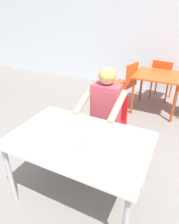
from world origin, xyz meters
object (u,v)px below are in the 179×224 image
table_background_red (158,79)px  chair_red_far (162,77)px  chair_red_left (126,81)px  diner_foreground (103,110)px  thali_tray (80,140)px  table_foreground (79,145)px  chair_foreground (109,119)px  drinking_cup (43,127)px

table_background_red → chair_red_far: chair_red_far is taller
chair_red_left → chair_red_far: chair_red_left is taller
diner_foreground → chair_red_far: diner_foreground is taller
thali_tray → table_background_red: bearing=83.4°
table_foreground → chair_red_far: size_ratio=1.48×
table_background_red → chair_red_left: 0.60m
diner_foreground → chair_red_left: size_ratio=1.39×
chair_foreground → diner_foreground: 0.32m
drinking_cup → table_background_red: bearing=74.8°
chair_foreground → chair_red_far: size_ratio=0.97×
thali_tray → diner_foreground: 0.71m
chair_red_left → drinking_cup: bearing=-91.9°
table_foreground → diner_foreground: (-0.05, 0.67, 0.04)m
table_foreground → table_background_red: table_foreground is taller
diner_foreground → table_background_red: bearing=78.3°
drinking_cup → diner_foreground: bearing=67.0°
table_foreground → thali_tray: size_ratio=4.20×
chair_red_far → thali_tray: bearing=-95.4°
drinking_cup → chair_red_far: (0.67, 3.04, -0.30)m
chair_red_left → chair_foreground: bearing=-81.4°
table_foreground → chair_red_left: bearing=96.5°
chair_red_left → thali_tray: bearing=-82.9°
table_background_red → chair_foreground: bearing=-103.3°
diner_foreground → table_background_red: diner_foreground is taller
drinking_cup → diner_foreground: size_ratio=0.08×
table_background_red → chair_red_far: bearing=89.8°
chair_red_left → chair_red_far: 0.83m
chair_red_far → drinking_cup: bearing=-102.5°
chair_foreground → diner_foreground: diner_foreground is taller
chair_red_far → table_background_red: bearing=-90.2°
table_foreground → diner_foreground: size_ratio=1.05×
table_foreground → chair_foreground: (-0.05, 0.89, -0.19)m
chair_foreground → table_background_red: chair_foreground is taller
diner_foreground → chair_red_far: size_ratio=1.42×
table_foreground → drinking_cup: 0.38m
diner_foreground → chair_red_far: 2.35m
chair_red_left → chair_red_far: bearing=45.1°
drinking_cup → chair_foreground: (0.31, 0.94, -0.31)m
chair_foreground → chair_red_far: bearing=80.2°
drinking_cup → thali_tray: bearing=3.0°
thali_tray → chair_red_left: bearing=97.1°
diner_foreground → drinking_cup: bearing=-113.0°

